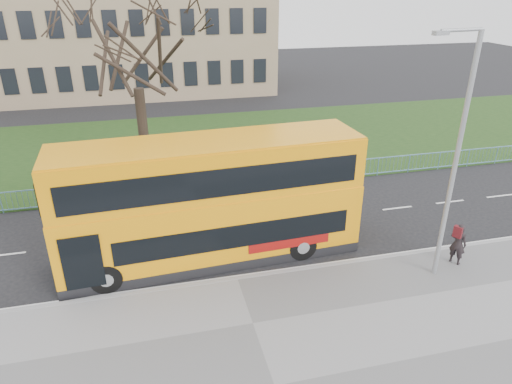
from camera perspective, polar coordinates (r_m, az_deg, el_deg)
ground at (r=18.87m, az=-3.33°, el=-8.31°), size 120.00×120.00×0.00m
kerb at (r=17.57m, az=-2.38°, el=-10.82°), size 80.00×0.20×0.14m
grass_verge at (r=31.69m, az=-8.16°, el=5.73°), size 80.00×15.40×0.08m
guard_railing at (r=24.37m, az=-6.24°, el=1.11°), size 40.00×0.12×1.10m
bare_tree at (r=25.93m, az=-14.70°, el=14.48°), size 8.25×8.25×11.79m
civic_building at (r=50.72m, az=-17.40°, el=20.13°), size 30.00×15.00×14.00m
yellow_bus at (r=17.83m, az=-5.65°, el=-0.77°), size 11.85×3.39×4.91m
pedestrian at (r=19.60m, az=23.93°, el=-5.92°), size 0.69×0.76×1.73m
street_lamp at (r=16.90m, az=23.60°, el=4.47°), size 1.89×0.43×8.93m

